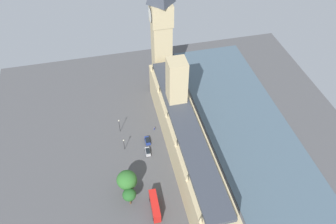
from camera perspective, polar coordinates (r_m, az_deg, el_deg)
name	(u,v)px	position (r m, az deg, el deg)	size (l,w,h in m)	color
ground_plane	(180,156)	(132.74, 1.97, -7.48)	(149.57, 149.57, 0.00)	#4C4C4F
river_thames	(255,142)	(141.72, 14.64, -4.87)	(35.41, 134.61, 0.25)	#475B6B
parliament_building	(184,137)	(126.66, 2.79, -4.24)	(12.11, 79.57, 35.18)	tan
clock_tower	(161,27)	(145.39, -1.15, 14.18)	(9.06, 9.06, 59.66)	tan
car_blue_near_tower	(147,141)	(136.71, -3.51, -4.88)	(1.92, 4.42, 1.74)	navy
car_silver_kerbside	(148,152)	(133.12, -3.45, -6.73)	(2.05, 4.42, 1.74)	#B7B7BC
double_decker_bus_trailing	(155,206)	(117.70, -2.26, -15.63)	(2.90, 10.57, 4.75)	red
pedestrian_under_trees	(154,129)	(141.23, -2.35, -2.84)	(0.56, 0.46, 1.49)	navy
plane_tree_opposite_hall	(129,195)	(116.98, -6.60, -13.81)	(4.66, 4.66, 7.66)	brown
plane_tree_leading	(127,181)	(119.50, -6.91, -11.55)	(6.79, 6.79, 8.98)	brown
plane_tree_far_end	(127,180)	(117.56, -7.03, -11.36)	(6.97, 6.97, 10.91)	brown
street_lamp_by_river_gate	(119,124)	(139.11, -8.30, -1.97)	(0.56, 0.56, 6.64)	black
street_lamp_slot_10	(124,143)	(132.81, -7.51, -5.19)	(0.56, 0.56, 5.66)	black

